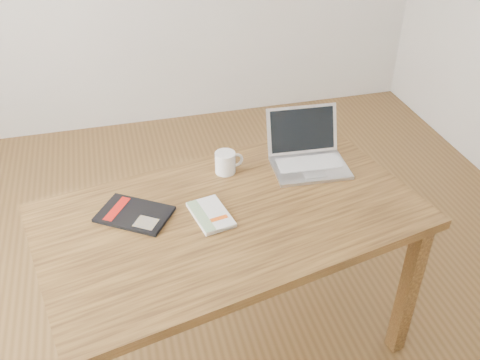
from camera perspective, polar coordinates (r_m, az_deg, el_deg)
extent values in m
plane|color=brown|center=(2.64, -3.10, -14.06)|extent=(4.00, 4.00, 0.00)
cube|color=brown|center=(2.01, -0.95, -3.96)|extent=(1.54, 1.08, 0.04)
cube|color=brown|center=(2.36, 17.51, -11.14)|extent=(0.07, 0.07, 0.71)
cube|color=brown|center=(2.40, -18.85, -10.49)|extent=(0.07, 0.07, 0.71)
cube|color=brown|center=(2.74, 8.17, -2.19)|extent=(0.07, 0.07, 0.71)
cube|color=beige|center=(1.98, -3.13, -3.72)|extent=(0.16, 0.22, 0.01)
cube|color=white|center=(1.98, -3.13, -3.70)|extent=(0.16, 0.22, 0.02)
cube|color=#84A677|center=(1.96, -4.21, -3.81)|extent=(0.08, 0.20, 0.00)
cube|color=#DA510F|center=(1.95, -2.25, -4.10)|extent=(0.07, 0.03, 0.00)
cube|color=black|center=(2.02, -11.19, -3.59)|extent=(0.31, 0.29, 0.01)
cube|color=#A8120C|center=(2.05, -12.98, -3.00)|extent=(0.11, 0.14, 0.00)
cube|color=#7C715D|center=(1.96, -10.01, -4.50)|extent=(0.10, 0.10, 0.00)
cube|color=silver|center=(2.25, 7.50, 1.30)|extent=(0.32, 0.23, 0.01)
cube|color=silver|center=(2.26, 7.32, 1.82)|extent=(0.27, 0.13, 0.00)
cube|color=#BCBCC1|center=(2.19, 8.01, 0.55)|extent=(0.10, 0.05, 0.00)
cube|color=silver|center=(2.31, 6.64, 5.36)|extent=(0.31, 0.10, 0.19)
cube|color=black|center=(2.30, 6.68, 5.34)|extent=(0.28, 0.09, 0.17)
cylinder|color=white|center=(2.19, -1.58, 1.88)|extent=(0.08, 0.08, 0.09)
cylinder|color=black|center=(2.17, -1.60, 2.79)|extent=(0.07, 0.07, 0.01)
torus|color=white|center=(2.21, -0.41, 2.14)|extent=(0.06, 0.02, 0.06)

